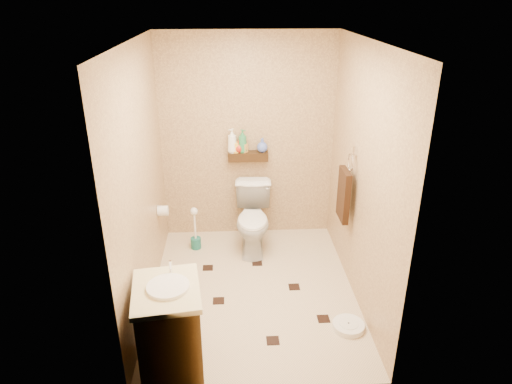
{
  "coord_description": "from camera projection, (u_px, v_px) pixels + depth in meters",
  "views": [
    {
      "loc": [
        -0.18,
        -3.8,
        2.77
      ],
      "look_at": [
        0.04,
        0.25,
        0.97
      ],
      "focal_mm": 32.0,
      "sensor_mm": 36.0,
      "label": 1
    }
  ],
  "objects": [
    {
      "name": "bottle_f",
      "position": [
        262.0,
        145.0,
        5.21
      ],
      "size": [
        0.17,
        0.17,
        0.16
      ],
      "primitive_type": "imported",
      "rotation": [
        0.0,
        0.0,
        2.67
      ],
      "color": "#5169CB",
      "rests_on": "wall_shelf"
    },
    {
      "name": "ceiling",
      "position": [
        253.0,
        41.0,
        3.63
      ],
      "size": [
        2.0,
        2.5,
        0.02
      ],
      "primitive_type": "cube",
      "color": "white",
      "rests_on": "wall_back"
    },
    {
      "name": "bottle_c",
      "position": [
        239.0,
        146.0,
        5.2
      ],
      "size": [
        0.14,
        0.14,
        0.14
      ],
      "primitive_type": "imported",
      "rotation": [
        0.0,
        0.0,
        3.47
      ],
      "color": "red",
      "rests_on": "wall_shelf"
    },
    {
      "name": "wall_right",
      "position": [
        362.0,
        178.0,
        4.16
      ],
      "size": [
        0.04,
        2.5,
        2.4
      ],
      "primitive_type": "cube",
      "color": "tan",
      "rests_on": "ground"
    },
    {
      "name": "wall_shelf",
      "position": [
        248.0,
        156.0,
        5.25
      ],
      "size": [
        0.46,
        0.14,
        0.1
      ],
      "primitive_type": "cube",
      "color": "#34200E",
      "rests_on": "wall_back"
    },
    {
      "name": "wall_back",
      "position": [
        248.0,
        139.0,
        5.25
      ],
      "size": [
        2.0,
        0.04,
        2.4
      ],
      "primitive_type": "cube",
      "color": "tan",
      "rests_on": "ground"
    },
    {
      "name": "wall_front",
      "position": [
        262.0,
        253.0,
        2.97
      ],
      "size": [
        2.0,
        0.04,
        2.4
      ],
      "primitive_type": "cube",
      "color": "tan",
      "rests_on": "ground"
    },
    {
      "name": "toilet",
      "position": [
        253.0,
        219.0,
        5.21
      ],
      "size": [
        0.45,
        0.75,
        0.75
      ],
      "primitive_type": "imported",
      "rotation": [
        0.0,
        0.0,
        -0.05
      ],
      "color": "white",
      "rests_on": "ground"
    },
    {
      "name": "vanity",
      "position": [
        169.0,
        326.0,
        3.54
      ],
      "size": [
        0.57,
        0.66,
        0.85
      ],
      "rotation": [
        0.0,
        0.0,
        0.13
      ],
      "color": "brown",
      "rests_on": "ground"
    },
    {
      "name": "floor_accents",
      "position": [
        261.0,
        294.0,
        4.54
      ],
      "size": [
        1.21,
        1.34,
        0.01
      ],
      "color": "black",
      "rests_on": "ground"
    },
    {
      "name": "bottle_e",
      "position": [
        244.0,
        146.0,
        5.2
      ],
      "size": [
        0.1,
        0.1,
        0.15
      ],
      "primitive_type": "imported",
      "rotation": [
        0.0,
        0.0,
        0.96
      ],
      "color": "#E5A84C",
      "rests_on": "wall_shelf"
    },
    {
      "name": "bathroom_scale",
      "position": [
        348.0,
        326.0,
        4.07
      ],
      "size": [
        0.32,
        0.32,
        0.06
      ],
      "rotation": [
        0.0,
        0.0,
        0.16
      ],
      "color": "white",
      "rests_on": "ground"
    },
    {
      "name": "bottle_b",
      "position": [
        235.0,
        145.0,
        5.19
      ],
      "size": [
        0.08,
        0.09,
        0.18
      ],
      "primitive_type": "imported",
      "rotation": [
        0.0,
        0.0,
        3.19
      ],
      "color": "yellow",
      "rests_on": "wall_shelf"
    },
    {
      "name": "bottle_d",
      "position": [
        243.0,
        141.0,
        5.18
      ],
      "size": [
        0.15,
        0.15,
        0.27
      ],
      "primitive_type": "imported",
      "rotation": [
        0.0,
        0.0,
        0.79
      ],
      "color": "#2C854B",
      "rests_on": "wall_shelf"
    },
    {
      "name": "toilet_paper",
      "position": [
        163.0,
        211.0,
        4.9
      ],
      "size": [
        0.12,
        0.11,
        0.12
      ],
      "color": "white",
      "rests_on": "wall_left"
    },
    {
      "name": "bottle_a",
      "position": [
        232.0,
        141.0,
        5.17
      ],
      "size": [
        0.15,
        0.15,
        0.28
      ],
      "primitive_type": "imported",
      "rotation": [
        0.0,
        0.0,
        5.45
      ],
      "color": "white",
      "rests_on": "wall_shelf"
    },
    {
      "name": "toilet_brush",
      "position": [
        195.0,
        234.0,
        5.28
      ],
      "size": [
        0.12,
        0.12,
        0.52
      ],
      "color": "#196760",
      "rests_on": "ground"
    },
    {
      "name": "wall_left",
      "position": [
        141.0,
        183.0,
        4.06
      ],
      "size": [
        0.04,
        2.5,
        2.4
      ],
      "primitive_type": "cube",
      "color": "tan",
      "rests_on": "ground"
    },
    {
      "name": "towel_ring",
      "position": [
        344.0,
        193.0,
        4.49
      ],
      "size": [
        0.12,
        0.3,
        0.76
      ],
      "color": "silver",
      "rests_on": "wall_right"
    },
    {
      "name": "ground",
      "position": [
        253.0,
        290.0,
        4.6
      ],
      "size": [
        2.5,
        2.5,
        0.0
      ],
      "primitive_type": "plane",
      "color": "beige",
      "rests_on": "ground"
    }
  ]
}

